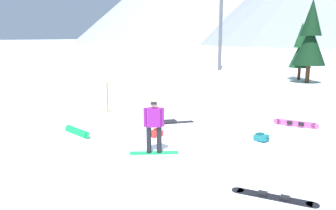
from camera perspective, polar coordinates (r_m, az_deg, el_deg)
ground_plane at (r=11.39m, az=1.65°, el=-6.85°), size 800.00×800.00×0.00m
snowboarder_foreground at (r=10.43m, az=-2.38°, el=-3.35°), size 1.43×1.05×1.72m
snowboarder_midground at (r=14.09m, az=-1.48°, el=-1.97°), size 1.52×1.52×0.92m
loose_snowboard_near_left at (r=8.27m, az=17.29°, el=-14.49°), size 1.93×0.39×0.09m
loose_snowboard_near_right at (r=13.07m, az=-15.00°, el=-4.27°), size 1.65×0.62×0.24m
loose_snowboard_far_spare at (r=14.57m, az=20.60°, el=-2.94°), size 1.76×0.20×0.28m
backpack_teal at (r=12.27m, az=15.36°, el=-5.25°), size 0.56×0.48×0.29m
backpack_red at (r=12.43m, az=-1.99°, el=-4.68°), size 0.46×0.55×0.28m
trail_marker_pole at (r=16.39m, az=-10.11°, el=1.20°), size 0.06×0.06×1.44m
pine_tree_short at (r=30.73m, az=21.39°, el=8.76°), size 1.80×1.80×4.76m
pine_tree_leaning at (r=28.82m, az=22.78°, el=10.35°), size 2.46×2.46×6.42m
ski_lift_tower at (r=37.59m, az=8.88°, el=14.90°), size 3.55×0.36×10.45m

